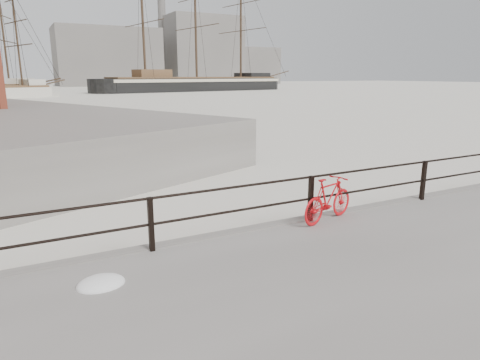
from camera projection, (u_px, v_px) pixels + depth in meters
name	position (u px, v px, depth m)	size (l,w,h in m)	color
ground	(415.00, 211.00, 11.07)	(400.00, 400.00, 0.00)	white
guardrail	(423.00, 180.00, 10.74)	(28.00, 0.10, 1.00)	black
bicycle	(329.00, 199.00, 9.18)	(1.62, 0.24, 0.97)	red
barque_black	(197.00, 91.00, 94.90)	(53.77, 17.60, 30.86)	black
industrial_west	(108.00, 57.00, 138.30)	(32.00, 18.00, 18.00)	gray
industrial_mid	(202.00, 51.00, 157.69)	(26.00, 20.00, 24.00)	gray
industrial_east	(249.00, 66.00, 173.57)	(20.00, 16.00, 14.00)	gray
smokestack	(162.00, 22.00, 153.73)	(2.80, 2.80, 44.00)	gray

